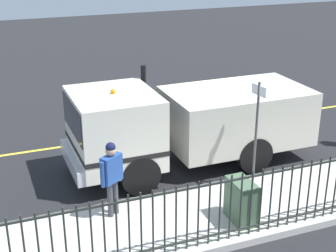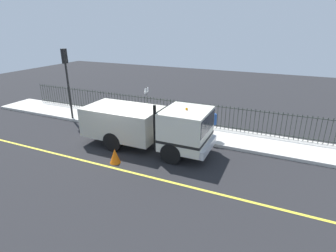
{
  "view_description": "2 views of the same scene",
  "coord_description": "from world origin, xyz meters",
  "px_view_note": "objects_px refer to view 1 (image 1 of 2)",
  "views": [
    {
      "loc": [
        11.31,
        -6.21,
        5.8
      ],
      "look_at": [
        0.87,
        -2.08,
        1.41
      ],
      "focal_mm": 53.02,
      "sensor_mm": 36.0,
      "label": 1
    },
    {
      "loc": [
        -10.25,
        -7.14,
        5.77
      ],
      "look_at": [
        0.55,
        -2.3,
        1.25
      ],
      "focal_mm": 28.4,
      "sensor_mm": 36.0,
      "label": 2
    }
  ],
  "objects_px": {
    "utility_cabinet": "(241,201)",
    "street_sign": "(257,121)",
    "worker_standing": "(112,171)",
    "work_truck": "(179,121)",
    "traffic_cone": "(180,125)"
  },
  "relations": [
    {
      "from": "work_truck",
      "to": "worker_standing",
      "type": "xyz_separation_m",
      "value": [
        1.96,
        -2.34,
        -0.09
      ]
    },
    {
      "from": "traffic_cone",
      "to": "utility_cabinet",
      "type": "bearing_deg",
      "value": -8.69
    },
    {
      "from": "traffic_cone",
      "to": "worker_standing",
      "type": "bearing_deg",
      "value": -39.02
    },
    {
      "from": "utility_cabinet",
      "to": "street_sign",
      "type": "xyz_separation_m",
      "value": [
        -1.43,
        1.15,
        1.1
      ]
    },
    {
      "from": "traffic_cone",
      "to": "street_sign",
      "type": "relative_size",
      "value": 0.27
    },
    {
      "from": "work_truck",
      "to": "street_sign",
      "type": "bearing_deg",
      "value": -144.7
    },
    {
      "from": "worker_standing",
      "to": "street_sign",
      "type": "height_order",
      "value": "street_sign"
    },
    {
      "from": "utility_cabinet",
      "to": "street_sign",
      "type": "relative_size",
      "value": 0.36
    },
    {
      "from": "worker_standing",
      "to": "work_truck",
      "type": "bearing_deg",
      "value": 7.61
    },
    {
      "from": "street_sign",
      "to": "worker_standing",
      "type": "bearing_deg",
      "value": -86.21
    },
    {
      "from": "work_truck",
      "to": "utility_cabinet",
      "type": "height_order",
      "value": "work_truck"
    },
    {
      "from": "utility_cabinet",
      "to": "street_sign",
      "type": "height_order",
      "value": "street_sign"
    },
    {
      "from": "worker_standing",
      "to": "street_sign",
      "type": "distance_m",
      "value": 3.61
    },
    {
      "from": "worker_standing",
      "to": "utility_cabinet",
      "type": "relative_size",
      "value": 1.85
    },
    {
      "from": "worker_standing",
      "to": "utility_cabinet",
      "type": "bearing_deg",
      "value": -58.62
    }
  ]
}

